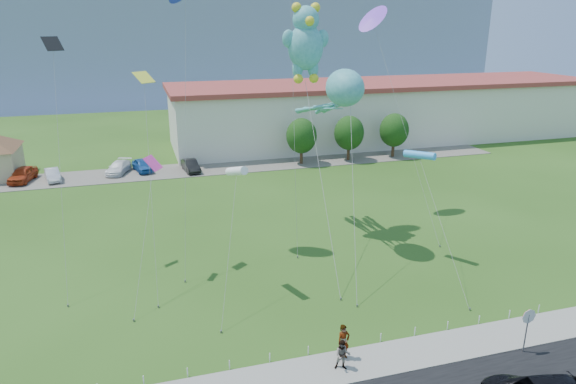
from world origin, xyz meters
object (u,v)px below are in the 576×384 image
at_px(parked_car_silver, 53,175).
at_px(parked_car_white, 119,167).
at_px(pedestrian_left, 344,342).
at_px(teddy_bear_kite, 306,41).
at_px(pedestrian_right, 343,355).
at_px(octopus_kite, 338,96).
at_px(stop_sign, 528,320).
at_px(parked_car_blue, 142,165).
at_px(parked_car_black, 191,165).
at_px(parked_car_red, 23,174).
at_px(warehouse, 387,110).

relative_size(parked_car_silver, parked_car_white, 0.86).
relative_size(pedestrian_left, teddy_bear_kite, 0.11).
xyz_separation_m(pedestrian_right, octopus_kite, (5.26, 14.61, 10.14)).
height_order(stop_sign, parked_car_blue, stop_sign).
relative_size(parked_car_silver, parked_car_black, 0.95).
distance_m(pedestrian_left, pedestrian_right, 0.85).
relative_size(stop_sign, octopus_kite, 0.17).
bearing_deg(pedestrian_left, parked_car_red, 108.50).
bearing_deg(parked_car_white, octopus_kite, -36.41).
bearing_deg(parked_car_blue, octopus_kite, -75.03).
xyz_separation_m(warehouse, teddy_bear_kite, (-22.09, -29.57, 10.53)).
height_order(parked_car_red, parked_car_silver, parked_car_red).
xyz_separation_m(parked_car_red, parked_car_black, (17.34, -1.05, -0.11)).
xyz_separation_m(warehouse, stop_sign, (-16.50, -48.21, -2.26)).
height_order(parked_car_red, octopus_kite, octopus_kite).
height_order(parked_car_blue, teddy_bear_kite, teddy_bear_kite).
bearing_deg(parked_car_red, stop_sign, -40.21).
relative_size(pedestrian_right, parked_car_white, 0.35).
bearing_deg(pedestrian_right, parked_car_white, 124.89).
bearing_deg(parked_car_silver, parked_car_black, -15.13).
bearing_deg(parked_car_white, parked_car_silver, -151.64).
xyz_separation_m(parked_car_red, parked_car_silver, (2.95, -0.55, -0.14)).
height_order(parked_car_silver, parked_car_white, parked_car_white).
distance_m(pedestrian_right, parked_car_white, 40.25).
distance_m(parked_car_silver, parked_car_white, 6.72).
xyz_separation_m(warehouse, parked_car_white, (-36.71, -8.16, -3.43)).
bearing_deg(parked_car_silver, parked_car_blue, -6.84).
xyz_separation_m(pedestrian_right, parked_car_red, (-20.47, 38.31, -0.04)).
bearing_deg(parked_car_white, pedestrian_right, -54.48).
bearing_deg(warehouse, pedestrian_left, -118.90).
bearing_deg(octopus_kite, parked_car_white, 123.75).
height_order(pedestrian_left, teddy_bear_kite, teddy_bear_kite).
bearing_deg(stop_sign, parked_car_silver, 124.51).
relative_size(warehouse, octopus_kite, 4.16).
bearing_deg(pedestrian_right, warehouse, 80.38).
bearing_deg(warehouse, parked_car_white, -167.47).
bearing_deg(octopus_kite, parked_car_black, 110.31).
bearing_deg(octopus_kite, stop_sign, -75.62).
height_order(warehouse, octopus_kite, octopus_kite).
bearing_deg(pedestrian_left, parked_car_black, 84.94).
xyz_separation_m(parked_car_silver, teddy_bear_kite, (21.26, -20.41, 13.97)).
bearing_deg(parked_car_black, parked_car_red, 168.97).
distance_m(parked_car_red, parked_car_white, 9.60).
relative_size(stop_sign, parked_car_white, 0.57).
bearing_deg(parked_car_black, stop_sign, -79.66).
relative_size(parked_car_blue, teddy_bear_kite, 0.23).
bearing_deg(pedestrian_left, stop_sign, -23.39).
bearing_deg(parked_car_red, parked_car_white, 15.49).
distance_m(pedestrian_right, teddy_bear_kite, 22.47).
relative_size(stop_sign, parked_car_silver, 0.66).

